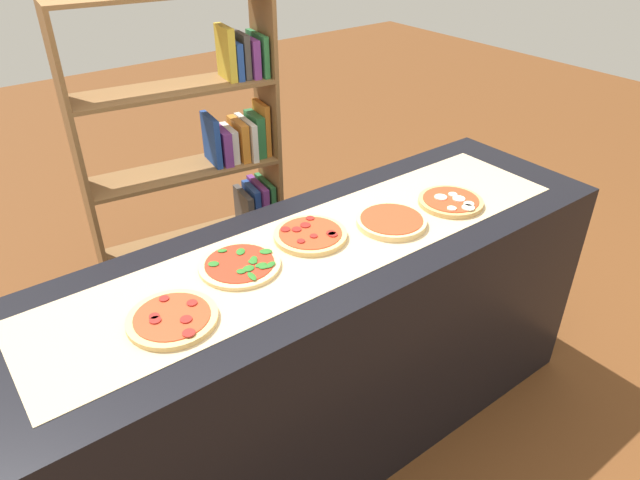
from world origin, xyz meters
TOP-DOWN VIEW (x-y plane):
  - ground_plane at (0.00, 0.00)m, footprint 12.00×12.00m
  - counter at (0.00, 0.00)m, footprint 2.29×0.68m
  - parchment_paper at (0.00, 0.00)m, footprint 1.96×0.45m
  - pizza_pepperoni_0 at (-0.57, -0.07)m, footprint 0.26×0.26m
  - pizza_spinach_1 at (-0.28, 0.05)m, footprint 0.26×0.26m
  - pizza_pepperoni_2 at (0.00, 0.06)m, footprint 0.25×0.25m
  - pizza_plain_3 at (0.28, -0.05)m, footprint 0.25×0.25m
  - pizza_mozzarella_4 at (0.57, -0.07)m, footprint 0.24×0.24m
  - bookshelf at (0.14, 1.08)m, footprint 0.95×0.38m

SIDE VIEW (x-z plane):
  - ground_plane at x=0.00m, z-range 0.00..0.00m
  - counter at x=0.00m, z-range 0.00..0.94m
  - bookshelf at x=0.14m, z-range -0.05..1.56m
  - parchment_paper at x=0.00m, z-range 0.94..0.94m
  - pizza_spinach_1 at x=-0.28m, z-range 0.94..0.96m
  - pizza_pepperoni_0 at x=-0.57m, z-range 0.94..0.97m
  - pizza_pepperoni_2 at x=0.00m, z-range 0.94..0.97m
  - pizza_mozzarella_4 at x=0.57m, z-range 0.94..0.97m
  - pizza_plain_3 at x=0.28m, z-range 0.94..0.97m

